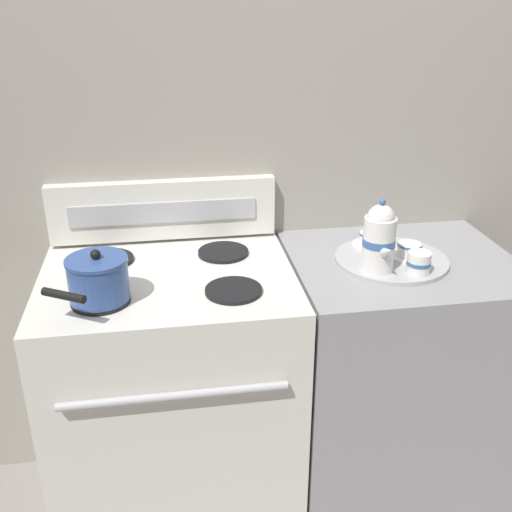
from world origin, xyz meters
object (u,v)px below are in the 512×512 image
(serving_tray, at_px, (391,260))
(teacup_left, at_px, (409,250))
(creamer_jug, at_px, (419,263))
(stove, at_px, (176,400))
(saucepan, at_px, (98,279))
(teapot, at_px, (379,238))
(teacup_right, at_px, (371,239))

(serving_tray, relative_size, teacup_left, 3.04)
(creamer_jug, bearing_deg, teacup_left, 81.60)
(stove, distance_m, creamer_jug, 0.91)
(serving_tray, bearing_deg, teacup_left, -4.49)
(saucepan, bearing_deg, serving_tray, 8.36)
(saucepan, xyz_separation_m, serving_tray, (0.90, 0.13, -0.07))
(stove, bearing_deg, saucepan, -143.42)
(stove, xyz_separation_m, teapot, (0.63, -0.09, 0.58))
(stove, distance_m, serving_tray, 0.85)
(saucepan, distance_m, teapot, 0.82)
(stove, distance_m, teacup_left, 0.91)
(teacup_left, distance_m, creamer_jug, 0.11)
(teacup_right, bearing_deg, saucepan, -164.69)
(teapot, height_order, creamer_jug, teapot)
(teacup_left, xyz_separation_m, teacup_right, (-0.09, 0.11, 0.00))
(serving_tray, bearing_deg, teapot, -134.61)
(saucepan, relative_size, serving_tray, 0.70)
(saucepan, height_order, teacup_right, saucepan)
(serving_tray, bearing_deg, teacup_right, 108.72)
(stove, relative_size, serving_tray, 2.63)
(serving_tray, height_order, teacup_left, teacup_left)
(teacup_left, distance_m, teacup_right, 0.14)
(teacup_right, distance_m, creamer_jug, 0.23)
(teapot, relative_size, teacup_left, 1.92)
(saucepan, distance_m, creamer_jug, 0.93)
(serving_tray, relative_size, creamer_jug, 4.95)
(creamer_jug, bearing_deg, serving_tray, 108.40)
(stove, xyz_separation_m, teacup_right, (0.67, 0.10, 0.50))
(teacup_right, bearing_deg, teapot, -103.01)
(teapot, distance_m, teacup_right, 0.20)
(teacup_left, bearing_deg, teacup_right, 129.84)
(stove, height_order, creamer_jug, creamer_jug)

